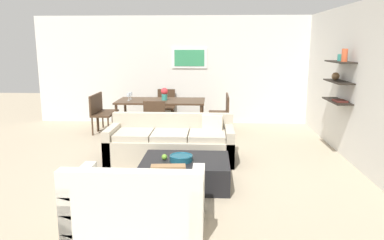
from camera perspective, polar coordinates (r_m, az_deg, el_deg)
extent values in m
plane|color=tan|center=(6.28, -2.60, -7.06)|extent=(18.00, 18.00, 0.00)
cube|color=silver|center=(9.47, 1.27, 7.65)|extent=(8.40, 0.06, 2.70)
cube|color=white|center=(9.42, -0.40, 9.52)|extent=(0.88, 0.02, 0.51)
cube|color=#338C59|center=(9.41, -0.41, 9.51)|extent=(0.75, 0.01, 0.41)
cube|color=silver|center=(6.98, 23.52, 5.24)|extent=(0.06, 8.20, 2.70)
cube|color=black|center=(7.11, 21.83, 8.31)|extent=(0.28, 0.90, 0.02)
cube|color=black|center=(7.14, 21.62, 5.51)|extent=(0.28, 0.90, 0.02)
cube|color=black|center=(7.18, 21.41, 2.74)|extent=(0.28, 0.90, 0.02)
cylinder|color=#D85933|center=(6.92, 22.43, 9.21)|extent=(0.10, 0.10, 0.22)
sphere|color=olive|center=(7.30, 21.22, 6.31)|extent=(0.14, 0.14, 0.14)
cylinder|color=teal|center=(7.16, 21.74, 8.91)|extent=(0.07, 0.07, 0.12)
cube|color=#4C1E19|center=(7.04, 21.80, 2.76)|extent=(0.20, 0.28, 0.03)
cube|color=#B2A893|center=(6.51, -3.29, -4.44)|extent=(2.18, 0.90, 0.42)
cube|color=#B2A893|center=(6.77, -2.98, -0.40)|extent=(2.18, 0.16, 0.36)
cube|color=#B2A893|center=(6.68, -12.07, -3.48)|extent=(0.14, 0.90, 0.60)
cube|color=#B2A893|center=(6.45, 5.78, -3.80)|extent=(0.14, 0.90, 0.60)
cube|color=#B2A893|center=(6.51, -8.93, -2.21)|extent=(0.61, 0.70, 0.10)
cube|color=#B2A893|center=(6.41, -3.36, -2.31)|extent=(0.61, 0.70, 0.10)
cube|color=#B2A893|center=(6.37, 2.34, -2.38)|extent=(0.61, 0.70, 0.10)
cube|color=beige|center=(6.56, 3.15, -0.80)|extent=(0.37, 0.15, 0.36)
cube|color=silver|center=(4.31, -8.24, -13.24)|extent=(1.47, 0.90, 0.42)
cube|color=silver|center=(3.82, -9.51, -10.24)|extent=(1.47, 0.16, 0.36)
cube|color=silver|center=(4.19, 0.86, -12.47)|extent=(0.14, 0.90, 0.60)
cube|color=silver|center=(4.44, -16.88, -11.57)|extent=(0.14, 0.90, 0.60)
cube|color=silver|center=(4.19, -4.20, -9.98)|extent=(0.57, 0.70, 0.10)
cube|color=silver|center=(4.31, -12.17, -9.63)|extent=(0.57, 0.70, 0.10)
cube|color=#99724C|center=(3.93, -3.65, -9.48)|extent=(0.37, 0.16, 0.36)
cube|color=black|center=(5.42, -0.99, -8.00)|extent=(1.25, 0.95, 0.38)
cylinder|color=navy|center=(5.29, -1.68, -5.92)|extent=(0.33, 0.33, 0.08)
torus|color=navy|center=(5.27, -1.68, -5.52)|extent=(0.33, 0.33, 0.02)
sphere|color=#669E2D|center=(5.35, -4.26, -5.70)|extent=(0.08, 0.08, 0.08)
cube|color=#422D1E|center=(8.49, -4.79, 2.93)|extent=(1.99, 0.96, 0.04)
cylinder|color=#422D1E|center=(8.34, -11.52, -0.05)|extent=(0.06, 0.06, 0.71)
cylinder|color=#422D1E|center=(8.07, 1.42, -0.20)|extent=(0.06, 0.06, 0.71)
cylinder|color=#422D1E|center=(9.14, -10.21, 1.02)|extent=(0.06, 0.06, 0.71)
cylinder|color=#422D1E|center=(8.90, 1.59, 0.92)|extent=(0.06, 0.06, 0.71)
cube|color=#422D1E|center=(9.03, -12.87, 1.26)|extent=(0.44, 0.44, 0.04)
cube|color=#422D1E|center=(9.04, -14.15, 2.73)|extent=(0.04, 0.44, 0.43)
cylinder|color=#422D1E|center=(8.85, -12.00, -0.39)|extent=(0.04, 0.04, 0.41)
cylinder|color=#422D1E|center=(9.19, -11.42, 0.08)|extent=(0.04, 0.04, 0.41)
cylinder|color=#422D1E|center=(8.95, -14.22, -0.36)|extent=(0.04, 0.04, 0.41)
cylinder|color=#422D1E|center=(9.29, -13.57, 0.10)|extent=(0.04, 0.04, 0.41)
cube|color=#422D1E|center=(8.62, -13.65, 0.74)|extent=(0.44, 0.44, 0.04)
cube|color=#422D1E|center=(8.64, -14.99, 2.28)|extent=(0.04, 0.44, 0.43)
cylinder|color=#422D1E|center=(8.44, -12.75, -1.00)|extent=(0.04, 0.04, 0.41)
cylinder|color=#422D1E|center=(8.78, -12.12, -0.49)|extent=(0.04, 0.04, 0.41)
cylinder|color=#422D1E|center=(8.55, -15.07, -0.96)|extent=(0.04, 0.04, 0.41)
cylinder|color=#422D1E|center=(8.88, -14.36, -0.46)|extent=(0.04, 0.04, 0.41)
cube|color=#422D1E|center=(9.33, -4.09, 1.86)|extent=(0.44, 0.44, 0.04)
cube|color=#422D1E|center=(9.49, -3.96, 3.46)|extent=(0.44, 0.04, 0.43)
cylinder|color=#422D1E|center=(9.22, -5.32, 0.30)|extent=(0.04, 0.04, 0.41)
cylinder|color=#422D1E|center=(9.17, -3.10, 0.28)|extent=(0.04, 0.04, 0.41)
cylinder|color=#422D1E|center=(9.57, -5.01, 0.72)|extent=(0.04, 0.04, 0.41)
cylinder|color=#422D1E|center=(9.52, -2.87, 0.70)|extent=(0.04, 0.04, 0.41)
cube|color=#422D1E|center=(7.77, -5.56, -0.16)|extent=(0.44, 0.44, 0.04)
cube|color=#422D1E|center=(7.53, -5.82, 1.28)|extent=(0.44, 0.04, 0.43)
cylinder|color=#422D1E|center=(7.97, -4.06, -1.49)|extent=(0.04, 0.04, 0.41)
cylinder|color=#422D1E|center=(8.02, -6.61, -1.45)|extent=(0.04, 0.04, 0.41)
cylinder|color=#422D1E|center=(7.62, -4.39, -2.11)|extent=(0.04, 0.04, 0.41)
cylinder|color=#422D1E|center=(7.67, -7.06, -2.06)|extent=(0.04, 0.04, 0.41)
cube|color=#422D1E|center=(8.68, 4.06, 1.12)|extent=(0.44, 0.44, 0.04)
cube|color=#422D1E|center=(8.65, 5.41, 2.64)|extent=(0.04, 0.44, 0.43)
cylinder|color=#422D1E|center=(8.90, 2.86, -0.08)|extent=(0.04, 0.04, 0.41)
cylinder|color=#422D1E|center=(8.55, 2.85, -0.57)|extent=(0.04, 0.04, 0.41)
cylinder|color=#422D1E|center=(8.91, 5.18, -0.10)|extent=(0.04, 0.04, 0.41)
cylinder|color=#422D1E|center=(8.55, 5.26, -0.59)|extent=(0.04, 0.04, 0.41)
cube|color=#422D1E|center=(8.25, 4.11, 0.57)|extent=(0.44, 0.44, 0.04)
cube|color=#422D1E|center=(8.22, 5.53, 2.16)|extent=(0.04, 0.44, 0.43)
cylinder|color=#422D1E|center=(8.48, 2.85, -0.67)|extent=(0.04, 0.04, 0.41)
cylinder|color=#422D1E|center=(8.12, 2.83, -1.22)|extent=(0.04, 0.04, 0.41)
cylinder|color=#422D1E|center=(8.48, 5.28, -0.70)|extent=(0.04, 0.04, 0.41)
cylinder|color=#422D1E|center=(8.13, 5.37, -1.24)|extent=(0.04, 0.04, 0.41)
cylinder|color=silver|center=(8.90, -4.43, 3.49)|extent=(0.06, 0.06, 0.01)
cylinder|color=silver|center=(8.90, -4.43, 3.79)|extent=(0.01, 0.01, 0.09)
cylinder|color=silver|center=(8.89, -4.44, 4.35)|extent=(0.07, 0.07, 0.09)
cylinder|color=silver|center=(8.74, -9.40, 3.21)|extent=(0.06, 0.06, 0.01)
cylinder|color=silver|center=(8.73, -9.41, 3.50)|extent=(0.01, 0.01, 0.08)
cylinder|color=silver|center=(8.72, -9.43, 4.01)|extent=(0.07, 0.07, 0.07)
cylinder|color=silver|center=(8.51, -9.74, 2.97)|extent=(0.06, 0.06, 0.01)
cylinder|color=silver|center=(8.50, -9.75, 3.28)|extent=(0.01, 0.01, 0.09)
cylinder|color=silver|center=(8.49, -9.77, 3.85)|extent=(0.08, 0.08, 0.08)
cylinder|color=teal|center=(8.48, -4.26, 3.54)|extent=(0.13, 0.13, 0.14)
sphere|color=red|center=(8.46, -4.27, 4.42)|extent=(0.16, 0.16, 0.16)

